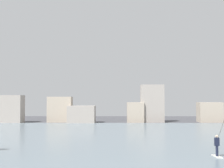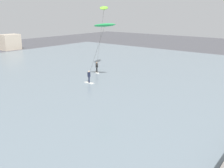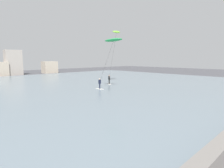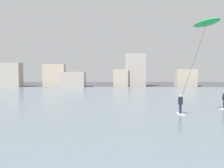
% 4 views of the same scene
% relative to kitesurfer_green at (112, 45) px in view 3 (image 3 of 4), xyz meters
% --- Properties ---
extents(water_bay, '(84.00, 52.00, 0.10)m').
position_rel_kitesurfer_green_xyz_m(water_bay, '(-9.48, 8.41, -6.62)').
color(water_bay, slate).
rests_on(water_bay, ground).
extents(kitesurfer_green, '(2.78, 3.60, 7.75)m').
position_rel_kitesurfer_green_xyz_m(kitesurfer_green, '(0.00, 0.00, 0.00)').
color(kitesurfer_green, silver).
rests_on(kitesurfer_green, water_bay).
extents(kitesurfer_lime, '(4.35, 2.06, 9.98)m').
position_rel_kitesurfer_green_xyz_m(kitesurfer_lime, '(5.55, 4.63, 2.00)').
color(kitesurfer_lime, silver).
rests_on(kitesurfer_lime, water_bay).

